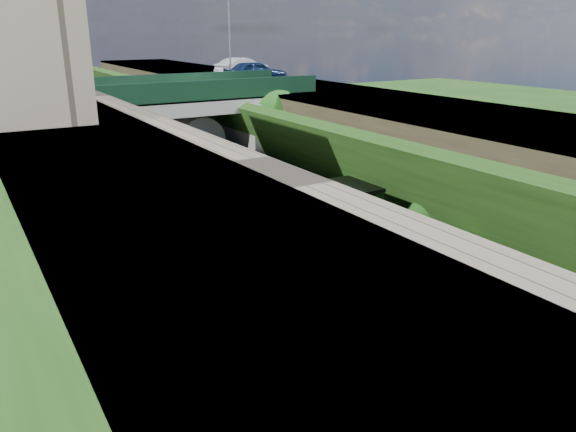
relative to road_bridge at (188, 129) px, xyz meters
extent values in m
plane|color=#1E4714|center=(-0.94, -24.00, -4.08)|extent=(160.00, 160.00, 0.00)
cube|color=#473F38|center=(-0.94, -4.00, -3.98)|extent=(10.00, 90.00, 0.20)
cube|color=#756B56|center=(-6.44, -4.00, -0.58)|extent=(1.00, 90.00, 7.00)
cube|color=#262628|center=(-9.94, -4.00, -0.58)|extent=(6.00, 90.00, 7.00)
cube|color=#262628|center=(8.56, -4.00, -0.95)|extent=(8.00, 90.00, 6.25)
cube|color=#1E4714|center=(4.06, -4.00, -1.38)|extent=(4.02, 90.00, 6.36)
sphere|color=#194C14|center=(4.51, -22.94, -0.43)|extent=(1.55, 1.55, 1.55)
sphere|color=#194C14|center=(3.46, -19.53, -2.15)|extent=(1.62, 1.62, 1.62)
sphere|color=#194C14|center=(3.86, -16.83, -1.49)|extent=(1.29, 1.29, 1.29)
sphere|color=#194C14|center=(3.54, -12.67, -2.01)|extent=(2.16, 2.16, 2.16)
sphere|color=#194C14|center=(4.49, -9.35, -0.48)|extent=(1.42, 1.42, 1.42)
sphere|color=#194C14|center=(2.74, -6.01, -3.31)|extent=(2.11, 2.11, 2.11)
sphere|color=#194C14|center=(5.00, -4.06, 0.36)|extent=(2.11, 2.11, 2.11)
sphere|color=#194C14|center=(4.57, -1.25, -0.34)|extent=(1.56, 1.56, 1.56)
sphere|color=#194C14|center=(5.17, 2.82, 0.64)|extent=(2.29, 2.29, 2.29)
sphere|color=#194C14|center=(4.31, 4.96, -0.76)|extent=(1.34, 1.34, 1.34)
sphere|color=#194C14|center=(2.98, 8.15, -2.93)|extent=(1.79, 1.79, 1.79)
sphere|color=#194C14|center=(4.31, 11.42, -0.77)|extent=(1.72, 1.72, 1.72)
sphere|color=#194C14|center=(3.51, 15.00, -2.06)|extent=(2.14, 2.14, 2.14)
sphere|color=#194C14|center=(5.20, 17.77, 0.68)|extent=(1.58, 1.58, 1.58)
sphere|color=#194C14|center=(3.11, 20.18, -2.72)|extent=(2.10, 2.10, 2.10)
sphere|color=#194C14|center=(4.37, 23.43, -0.66)|extent=(1.96, 1.96, 1.96)
sphere|color=#194C14|center=(3.07, 25.88, -2.78)|extent=(1.45, 1.45, 1.45)
cube|color=black|center=(-2.94, -4.00, -3.84)|extent=(2.50, 90.00, 0.07)
cube|color=brown|center=(-3.66, -4.00, -3.75)|extent=(0.08, 90.00, 0.14)
cube|color=brown|center=(-2.23, -4.00, -3.75)|extent=(0.08, 90.00, 0.14)
cube|color=black|center=(0.26, -4.00, -3.84)|extent=(2.50, 90.00, 0.07)
cube|color=brown|center=(-0.46, -4.00, -3.75)|extent=(0.08, 90.00, 0.14)
cube|color=brown|center=(0.97, -4.00, -3.75)|extent=(0.08, 90.00, 0.14)
cube|color=gray|center=(-0.44, 0.00, 1.62)|extent=(16.00, 6.00, 0.90)
cube|color=#133620|center=(-0.44, -2.85, 2.57)|extent=(16.00, 0.30, 1.20)
cube|color=#133620|center=(-0.44, 2.85, 2.57)|extent=(16.00, 0.30, 1.20)
cube|color=gray|center=(-6.44, 0.00, -1.23)|extent=(1.40, 6.40, 5.70)
cube|color=gray|center=(4.26, 0.00, -1.23)|extent=(2.40, 6.40, 5.70)
cube|color=gray|center=(-10.44, -10.00, 4.92)|extent=(4.00, 8.00, 4.00)
cylinder|color=black|center=(4.86, -2.40, -1.88)|extent=(0.30, 0.30, 4.40)
sphere|color=#194C14|center=(4.86, -2.40, 0.72)|extent=(3.60, 3.60, 3.60)
sphere|color=#194C14|center=(5.36, -1.60, 0.12)|extent=(2.40, 2.40, 2.40)
cylinder|color=gray|center=(6.85, 8.03, 5.17)|extent=(0.14, 0.14, 6.00)
imported|color=navy|center=(6.79, 3.67, 2.98)|extent=(4.75, 2.00, 1.60)
imported|color=silver|center=(8.53, 9.37, 2.95)|extent=(4.95, 2.84, 1.54)
cube|color=black|center=(0.26, -19.49, -3.58)|extent=(2.40, 8.40, 0.60)
cube|color=black|center=(0.26, -18.49, -3.03)|extent=(2.70, 10.00, 0.35)
cube|color=maroon|center=(0.26, -23.59, -3.13)|extent=(2.70, 0.25, 0.70)
cylinder|color=black|center=(0.26, -19.29, -1.73)|extent=(1.90, 5.60, 1.90)
cylinder|color=black|center=(0.26, -22.59, -1.73)|extent=(1.96, 1.80, 1.96)
cylinder|color=white|center=(0.26, -23.57, -1.73)|extent=(1.10, 0.05, 1.10)
cylinder|color=black|center=(0.26, -22.59, -0.53)|extent=(0.44, 0.44, 0.90)
sphere|color=black|center=(0.26, -20.29, -0.73)|extent=(0.76, 0.76, 0.76)
cylinder|color=#A57F33|center=(0.26, -18.49, -0.63)|extent=(0.32, 0.32, 0.50)
cube|color=black|center=(0.26, -15.69, -1.58)|extent=(2.75, 2.40, 2.80)
cube|color=black|center=(0.26, -15.69, -0.13)|extent=(2.85, 2.50, 0.15)
cube|color=black|center=(-0.99, -22.09, -3.23)|extent=(0.60, 1.40, 0.90)
cube|color=black|center=(1.51, -22.09, -3.23)|extent=(0.60, 1.40, 0.90)
cube|color=black|center=(0.26, -11.29, -3.63)|extent=(2.30, 6.00, 0.50)
cube|color=black|center=(0.26, -11.29, -3.38)|extent=(2.60, 6.00, 0.50)
cube|color=black|center=(0.26, -11.29, -2.18)|extent=(2.70, 6.00, 2.40)
cube|color=black|center=(0.26, -11.29, -0.93)|extent=(2.50, 5.60, 0.20)
cube|color=black|center=(0.26, 1.31, -3.68)|extent=(2.30, 17.00, 0.40)
cube|color=black|center=(0.26, 1.31, -3.43)|extent=(2.50, 17.00, 0.50)
cube|color=black|center=(0.26, 1.31, -1.93)|extent=(2.80, 18.00, 2.70)
cube|color=slate|center=(0.26, 1.31, -0.43)|extent=(2.90, 18.00, 0.50)
cube|color=black|center=(0.26, 20.11, -3.68)|extent=(2.30, 17.00, 0.40)
cube|color=black|center=(0.26, 20.11, -3.43)|extent=(2.50, 17.00, 0.50)
cube|color=black|center=(0.26, 20.11, -1.93)|extent=(2.80, 18.00, 2.70)
cube|color=slate|center=(0.26, 20.11, -0.43)|extent=(2.90, 18.00, 0.50)
cube|color=black|center=(0.26, 38.91, -3.68)|extent=(2.30, 17.00, 0.40)
cube|color=black|center=(0.26, 38.91, -3.43)|extent=(2.50, 17.00, 0.50)
cube|color=black|center=(0.26, 38.91, -1.93)|extent=(2.80, 18.00, 2.70)
cube|color=slate|center=(0.26, 38.91, -0.43)|extent=(2.90, 18.00, 0.50)
camera|label=1|loc=(-12.63, -33.29, 5.96)|focal=35.00mm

